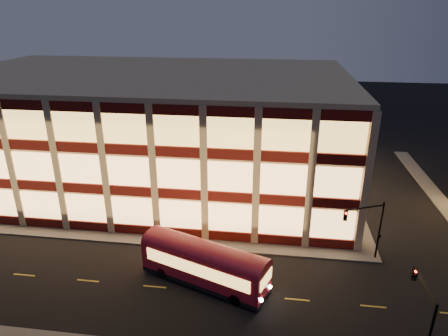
# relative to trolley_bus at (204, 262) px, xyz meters

# --- Properties ---
(ground) EXTENTS (200.00, 200.00, 0.00)m
(ground) POSITION_rel_trolley_bus_xyz_m (-8.13, 4.81, -2.11)
(ground) COLOR black
(ground) RESTS_ON ground
(sidewalk_office_south) EXTENTS (54.00, 2.00, 0.15)m
(sidewalk_office_south) POSITION_rel_trolley_bus_xyz_m (-11.13, 5.81, -2.04)
(sidewalk_office_south) COLOR #514F4C
(sidewalk_office_south) RESTS_ON ground
(sidewalk_office_east) EXTENTS (2.00, 30.00, 0.15)m
(sidewalk_office_east) POSITION_rel_trolley_bus_xyz_m (14.87, 21.81, -2.04)
(sidewalk_office_east) COLOR #514F4C
(sidewalk_office_east) RESTS_ON ground
(sidewalk_tower_west) EXTENTS (2.00, 30.00, 0.15)m
(sidewalk_tower_west) POSITION_rel_trolley_bus_xyz_m (25.87, 21.81, -2.04)
(sidewalk_tower_west) COLOR #514F4C
(sidewalk_tower_west) RESTS_ON ground
(office_building) EXTENTS (50.45, 30.45, 14.50)m
(office_building) POSITION_rel_trolley_bus_xyz_m (-11.05, 21.72, 5.14)
(office_building) COLOR tan
(office_building) RESTS_ON ground
(traffic_signal_far) EXTENTS (3.79, 1.87, 6.00)m
(traffic_signal_far) POSITION_rel_trolley_bus_xyz_m (14.08, 5.04, 2.00)
(traffic_signal_far) COLOR black
(traffic_signal_far) RESTS_ON ground
(traffic_signal_near) EXTENTS (0.32, 4.45, 6.00)m
(traffic_signal_near) POSITION_rel_trolley_bus_xyz_m (15.37, -6.23, 2.02)
(traffic_signal_near) COLOR black
(traffic_signal_near) RESTS_ON ground
(trolley_bus) EXTENTS (11.51, 6.61, 3.81)m
(trolley_bus) POSITION_rel_trolley_bus_xyz_m (0.00, 0.00, 0.00)
(trolley_bus) COLOR maroon
(trolley_bus) RESTS_ON ground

